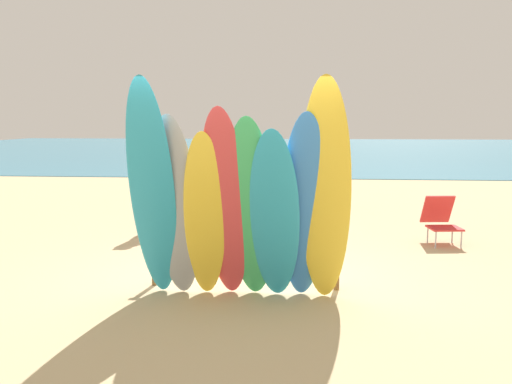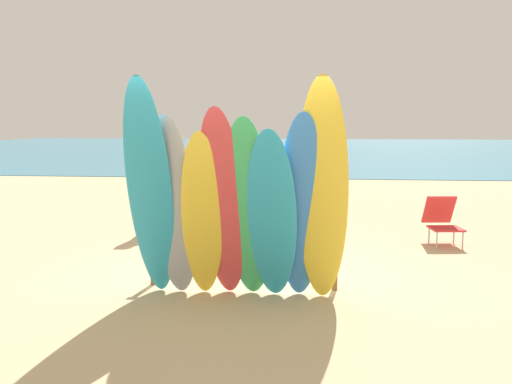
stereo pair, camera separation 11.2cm
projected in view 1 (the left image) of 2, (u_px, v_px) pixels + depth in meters
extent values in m
plane|color=tan|center=(284.00, 175.00, 20.58)|extent=(60.00, 60.00, 0.00)
cube|color=teal|center=(293.00, 149.00, 38.94)|extent=(60.00, 40.00, 0.02)
cylinder|color=brown|center=(154.00, 263.00, 6.82)|extent=(0.07, 0.07, 0.57)
cylinder|color=brown|center=(337.00, 267.00, 6.62)|extent=(0.07, 0.07, 0.57)
cylinder|color=brown|center=(244.00, 242.00, 6.68)|extent=(2.39, 0.06, 0.06)
ellipsoid|color=#289EC6|center=(152.00, 192.00, 6.07)|extent=(0.52, 0.86, 2.53)
ellipsoid|color=#999EA3|center=(176.00, 208.00, 6.18)|extent=(0.56, 0.62, 2.13)
ellipsoid|color=yellow|center=(205.00, 216.00, 6.17)|extent=(0.53, 0.65, 1.95)
ellipsoid|color=#D13D42|center=(225.00, 205.00, 6.13)|extent=(0.60, 0.75, 2.22)
ellipsoid|color=#38B266|center=(251.00, 210.00, 6.11)|extent=(0.60, 0.72, 2.11)
ellipsoid|color=#289EC6|center=(275.00, 216.00, 6.07)|extent=(0.61, 0.72, 1.99)
ellipsoid|color=#337AD1|center=(304.00, 208.00, 6.07)|extent=(0.56, 0.70, 2.16)
ellipsoid|color=yellow|center=(325.00, 193.00, 5.97)|extent=(0.62, 0.69, 2.53)
cylinder|color=brown|center=(243.00, 200.00, 11.49)|extent=(0.12, 0.12, 0.77)
cylinder|color=brown|center=(258.00, 200.00, 11.49)|extent=(0.12, 0.12, 0.77)
cube|color=orange|center=(251.00, 185.00, 11.45)|extent=(0.41, 0.26, 0.19)
cube|color=#DB333D|center=(251.00, 167.00, 11.40)|extent=(0.42, 0.25, 0.60)
sphere|color=brown|center=(251.00, 148.00, 11.35)|extent=(0.22, 0.22, 0.22)
cylinder|color=brown|center=(239.00, 166.00, 11.39)|extent=(0.09, 0.09, 0.54)
cylinder|color=brown|center=(263.00, 166.00, 11.40)|extent=(0.09, 0.09, 0.54)
cylinder|color=beige|center=(157.00, 209.00, 10.15)|extent=(0.12, 0.12, 0.82)
cylinder|color=beige|center=(170.00, 207.00, 10.42)|extent=(0.12, 0.12, 0.82)
cube|color=#B23399|center=(163.00, 190.00, 10.24)|extent=(0.44, 0.27, 0.20)
cube|color=#2D4CB2|center=(163.00, 169.00, 10.19)|extent=(0.40, 0.48, 0.64)
sphere|color=beige|center=(162.00, 146.00, 10.13)|extent=(0.23, 0.23, 0.23)
cylinder|color=beige|center=(152.00, 169.00, 9.96)|extent=(0.10, 0.10, 0.57)
cylinder|color=beige|center=(173.00, 166.00, 10.41)|extent=(0.10, 0.10, 0.57)
cylinder|color=beige|center=(337.00, 190.00, 13.23)|extent=(0.11, 0.11, 0.74)
cylinder|color=beige|center=(326.00, 191.00, 13.09)|extent=(0.11, 0.11, 0.74)
cube|color=#33A36B|center=(332.00, 177.00, 13.12)|extent=(0.40, 0.25, 0.18)
cube|color=#B23399|center=(332.00, 163.00, 13.08)|extent=(0.43, 0.37, 0.58)
sphere|color=beige|center=(332.00, 146.00, 13.02)|extent=(0.21, 0.21, 0.21)
cylinder|color=beige|center=(340.00, 161.00, 13.18)|extent=(0.09, 0.09, 0.52)
cylinder|color=beige|center=(324.00, 162.00, 12.96)|extent=(0.09, 0.09, 0.52)
cylinder|color=#B7B7BC|center=(436.00, 240.00, 8.77)|extent=(0.02, 0.02, 0.28)
cylinder|color=#B7B7BC|center=(461.00, 240.00, 8.79)|extent=(0.02, 0.02, 0.28)
cylinder|color=#B7B7BC|center=(428.00, 235.00, 9.15)|extent=(0.02, 0.02, 0.28)
cylinder|color=#B7B7BC|center=(452.00, 235.00, 9.16)|extent=(0.02, 0.02, 0.28)
cube|color=red|center=(445.00, 228.00, 8.95)|extent=(0.55, 0.51, 0.03)
cube|color=red|center=(437.00, 209.00, 9.27)|extent=(0.53, 0.35, 0.50)
ellipsoid|color=silver|center=(169.00, 162.00, 25.26)|extent=(3.89, 1.13, 0.31)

